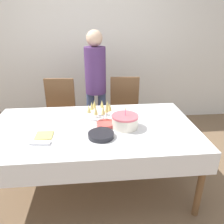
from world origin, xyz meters
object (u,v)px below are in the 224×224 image
Objects in this scene: plate_stack_main at (101,135)px; plate_stack_dessert at (106,124)px; birthday_cake at (125,121)px; dining_chair_far_left at (60,112)px; champagne_tray at (100,111)px; person_standing at (96,79)px; dining_chair_far_right at (125,109)px.

plate_stack_dessert is (0.06, 0.22, -0.00)m from plate_stack_main.
plate_stack_main is at bearing -144.93° from birthday_cake.
champagne_tray is at bearing -52.95° from dining_chair_far_left.
dining_chair_far_left is 0.61× the size of person_standing.
champagne_tray is (0.53, -0.70, 0.29)m from dining_chair_far_left.
plate_stack_main is 1.27× the size of plate_stack_dessert.
dining_chair_far_left is 5.27× the size of plate_stack_dessert.
plate_stack_dessert is 0.97m from person_standing.
person_standing is (-0.25, 1.00, 0.15)m from birthday_cake.
dining_chair_far_left is at bearing 127.05° from champagne_tray.
birthday_cake is 0.32m from champagne_tray.
champagne_tray is 0.21× the size of person_standing.
dining_chair_far_right reaches higher than plate_stack_dessert.
dining_chair_far_left is 1.00× the size of dining_chair_far_right.
dining_chair_far_right is (0.90, 0.00, 0.00)m from dining_chair_far_left.
person_standing reaches higher than plate_stack_main.
person_standing is (-0.07, 0.95, 0.20)m from plate_stack_dessert.
plate_stack_main is at bearing -64.43° from dining_chair_far_left.
birthday_cake is at bearing -75.74° from person_standing.
dining_chair_far_right is 0.96m from birthday_cake.
dining_chair_far_right reaches higher than champagne_tray.
plate_stack_dessert is (0.57, -0.86, 0.21)m from dining_chair_far_left.
dining_chair_far_left is at bearing 129.77° from birthday_cake.
champagne_tray is at bearing -88.38° from person_standing.
person_standing is (-0.39, 0.09, 0.41)m from dining_chair_far_right.
birthday_cake is at bearing -42.70° from champagne_tray.
plate_stack_main is 0.15× the size of person_standing.
person_standing reaches higher than plate_stack_dessert.
dining_chair_far_left is 2.95× the size of champagne_tray.
person_standing is (-0.02, 0.79, 0.12)m from champagne_tray.
dining_chair_far_right is 5.27× the size of plate_stack_dessert.
birthday_cake is 0.30m from plate_stack_main.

